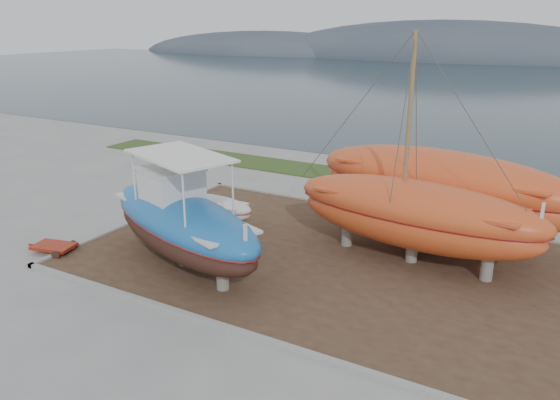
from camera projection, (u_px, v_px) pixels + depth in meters
The scene contains 11 objects.
ground at pixel (267, 301), 18.13m from camera, with size 140.00×140.00×0.00m, color gray.
dirt_patch at pixel (319, 257), 21.42m from camera, with size 18.00×12.00×0.06m, color #422D1E.
curb_frame at pixel (319, 256), 21.41m from camera, with size 18.60×12.60×0.15m, color gray, non-canonical shape.
grass_strip at pixel (406, 184), 30.93m from camera, with size 44.00×3.00×0.08m, color #284219.
sea at pixel (523, 87), 75.99m from camera, with size 260.00×100.00×0.04m, color #1A2F34, non-canonical shape.
mountain_ridge at pixel (553, 62), 121.46m from camera, with size 200.00×36.00×20.00m, color #333D49, non-canonical shape.
blue_caique at pixel (182, 211), 20.07m from camera, with size 8.96×2.80×4.31m, color #1C63AE, non-canonical shape.
white_dinghy at pixel (211, 210), 24.71m from camera, with size 4.22×1.58×1.27m, color silver, non-canonical shape.
orange_sailboat at pixel (420, 153), 19.68m from camera, with size 9.70×2.86×8.52m, color #C5481E, non-canonical shape.
orange_bare_hull at pixel (439, 196), 22.86m from camera, with size 11.17×3.35×3.66m, color #C5481E, non-canonical shape.
red_trailer at pixel (54, 249), 21.88m from camera, with size 2.40×1.20×0.34m, color maroon, non-canonical shape.
Camera 1 is at (8.33, -13.84, 8.90)m, focal length 35.00 mm.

